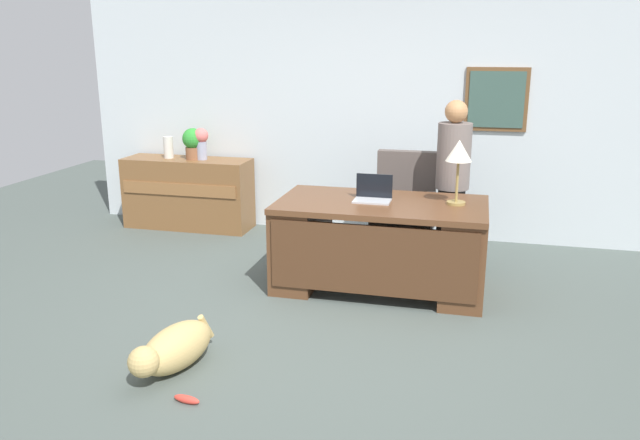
{
  "coord_description": "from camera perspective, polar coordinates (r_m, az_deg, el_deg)",
  "views": [
    {
      "loc": [
        1.06,
        -4.43,
        2.1
      ],
      "look_at": [
        -0.13,
        0.3,
        0.75
      ],
      "focal_mm": 35.43,
      "sensor_mm": 36.0,
      "label": 1
    }
  ],
  "objects": [
    {
      "name": "ground_plane",
      "position": [
        5.02,
        0.66,
        -9.29
      ],
      "size": [
        12.0,
        12.0,
        0.0
      ],
      "primitive_type": "plane",
      "color": "#4C5651"
    },
    {
      "name": "back_wall",
      "position": [
        7.15,
        5.7,
        9.4
      ],
      "size": [
        7.0,
        0.16,
        2.7
      ],
      "color": "silver",
      "rests_on": "ground_plane"
    },
    {
      "name": "desk",
      "position": [
        5.58,
        5.43,
        -2.03
      ],
      "size": [
        1.81,
        0.99,
        0.79
      ],
      "color": "brown",
      "rests_on": "ground_plane"
    },
    {
      "name": "credenza",
      "position": [
        7.63,
        -11.8,
        2.39
      ],
      "size": [
        1.5,
        0.5,
        0.82
      ],
      "color": "brown",
      "rests_on": "ground_plane"
    },
    {
      "name": "armchair",
      "position": [
        6.46,
        7.57,
        0.81
      ],
      "size": [
        0.6,
        0.59,
        1.07
      ],
      "color": "#564C47",
      "rests_on": "ground_plane"
    },
    {
      "name": "person_standing",
      "position": [
        6.2,
        11.85,
        3.32
      ],
      "size": [
        0.32,
        0.32,
        1.61
      ],
      "color": "#262323",
      "rests_on": "ground_plane"
    },
    {
      "name": "dog_lying",
      "position": [
        4.39,
        -13.1,
        -11.25
      ],
      "size": [
        0.44,
        0.79,
        0.3
      ],
      "color": "tan",
      "rests_on": "ground_plane"
    },
    {
      "name": "laptop",
      "position": [
        5.55,
        4.82,
        2.33
      ],
      "size": [
        0.32,
        0.22,
        0.23
      ],
      "color": "#B2B5BA",
      "rests_on": "desk"
    },
    {
      "name": "desk_lamp",
      "position": [
        5.45,
        12.42,
        5.79
      ],
      "size": [
        0.22,
        0.22,
        0.55
      ],
      "color": "#9E8447",
      "rests_on": "desk"
    },
    {
      "name": "vase_with_flowers",
      "position": [
        7.44,
        -10.68,
        6.99
      ],
      "size": [
        0.17,
        0.17,
        0.36
      ],
      "color": "#989FB7",
      "rests_on": "credenza"
    },
    {
      "name": "vase_empty",
      "position": [
        7.63,
        -13.53,
        6.4
      ],
      "size": [
        0.11,
        0.11,
        0.25
      ],
      "primitive_type": "cylinder",
      "color": "silver",
      "rests_on": "credenza"
    },
    {
      "name": "potted_plant",
      "position": [
        7.48,
        -11.4,
        6.9
      ],
      "size": [
        0.24,
        0.24,
        0.36
      ],
      "color": "brown",
      "rests_on": "credenza"
    },
    {
      "name": "dog_toy_bone",
      "position": [
        4.07,
        -11.95,
        -15.56
      ],
      "size": [
        0.18,
        0.07,
        0.05
      ],
      "primitive_type": "ellipsoid",
      "rotation": [
        0.0,
        0.0,
        6.15
      ],
      "color": "#E53F33",
      "rests_on": "ground_plane"
    }
  ]
}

